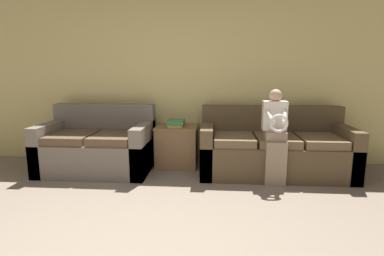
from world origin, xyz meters
name	(u,v)px	position (x,y,z in m)	size (l,w,h in m)	color
wall_back	(177,79)	(0.00, 2.93, 1.27)	(7.14, 0.06, 2.55)	#DBCC7F
couch_main	(274,150)	(1.40, 2.40, 0.33)	(1.99, 0.90, 0.90)	brown
couch_side	(98,147)	(-1.06, 2.34, 0.33)	(1.49, 0.92, 0.91)	#70665B
child_left_seated	(275,133)	(1.33, 2.02, 0.64)	(0.30, 0.37, 1.17)	gray
side_shelf	(177,146)	(0.03, 2.61, 0.31)	(0.61, 0.53, 0.60)	olive
book_stack	(176,123)	(0.02, 2.60, 0.65)	(0.24, 0.32, 0.09)	gold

